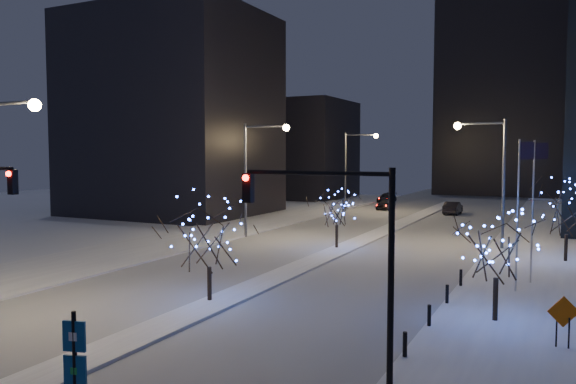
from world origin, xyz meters
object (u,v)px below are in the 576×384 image
Objects in this scene: street_lamp_w_mid at (256,164)px; street_lamp_w_far at (353,160)px; holiday_tree_median_near at (209,234)px; wayfinding_sign at (75,363)px; car_far at (387,198)px; construction_sign at (563,317)px; street_lamp_east at (491,166)px; holiday_tree_plaza_near at (497,246)px; car_near at (386,204)px; holiday_tree_median_far at (337,209)px; holiday_tree_plaza_far at (567,208)px; traffic_signal_east at (343,238)px; car_mid at (453,208)px.

street_lamp_w_mid is 1.00× the size of street_lamp_w_far.
wayfinding_sign is (4.64, -12.80, -1.30)m from holiday_tree_median_near.
car_far is (0.15, 14.68, -5.82)m from street_lamp_w_far.
construction_sign is at bearing -64.79° from car_far.
car_far is (-18.87, 36.68, -5.77)m from street_lamp_east.
holiday_tree_plaza_near is at bearing -82.78° from street_lamp_east.
wayfinding_sign is at bearing -82.94° from car_near.
construction_sign is (15.76, 0.15, -2.09)m from holiday_tree_median_near.
holiday_tree_plaza_near reaches higher than car_far.
car_far is 42.86m from holiday_tree_median_far.
street_lamp_east is 2.12× the size of car_far.
street_lamp_w_mid is 2.21× the size of car_near.
holiday_tree_plaza_far reaches higher than holiday_tree_plaza_near.
holiday_tree_median_near is 13.38m from holiday_tree_plaza_near.
wayfinding_sign is at bearing -76.76° from car_far.
holiday_tree_plaza_near is 2.54× the size of construction_sign.
street_lamp_w_mid reaches higher than car_near.
traffic_signal_east is at bearing -55.49° from street_lamp_w_mid.
construction_sign is at bearing -90.35° from holiday_tree_plaza_far.
street_lamp_w_far is at bearing 107.18° from holiday_tree_median_far.
street_lamp_w_mid is 1.90× the size of holiday_tree_median_near.
traffic_signal_east is 9.89m from holiday_tree_plaza_near.
car_mid is 48.09m from construction_sign.
street_lamp_east is at bearing -59.70° from car_far.
wayfinding_sign is (-4.80, -6.40, -2.64)m from traffic_signal_east.
street_lamp_w_mid is at bearing -98.27° from car_near.
street_lamp_east reaches higher than wayfinding_sign.
construction_sign reaches higher than car_near.
street_lamp_w_far is 28.77m from holiday_tree_median_far.
holiday_tree_median_near is at bearing -129.76° from holiday_tree_plaza_far.
traffic_signal_east is 11.48m from holiday_tree_median_near.
street_lamp_w_mid is 30.18m from car_mid.
car_near is at bearing -71.31° from car_far.
car_near is at bearing 83.87° from street_lamp_w_mid.
holiday_tree_median_far is (8.28, -41.98, 2.44)m from car_far.
construction_sign is at bearing -68.67° from car_near.
car_mid is (8.94, -2.00, -0.00)m from car_near.
construction_sign is at bearing -61.44° from street_lamp_w_far.
car_mid is at bearing 82.97° from holiday_tree_median_far.
street_lamp_w_mid is 9.37m from holiday_tree_median_far.
street_lamp_east is at bearing 8.96° from street_lamp_w_mid.
holiday_tree_median_far is 19.64m from holiday_tree_plaza_near.
holiday_tree_plaza_near is at bearing 11.60° from holiday_tree_median_near.
street_lamp_east is 6.91m from holiday_tree_plaza_far.
holiday_tree_plaza_far is (21.19, -29.59, 2.97)m from car_near.
car_far is 47.01m from holiday_tree_plaza_far.
car_mid is at bearing 75.82° from wayfinding_sign.
holiday_tree_plaza_far is 19.09m from construction_sign.
holiday_tree_median_far is (8.44, -27.30, -3.38)m from street_lamp_w_far.
street_lamp_w_far is 2.21× the size of car_near.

